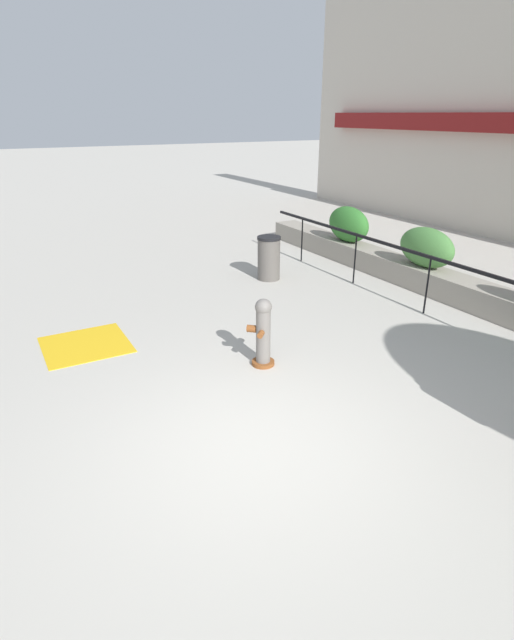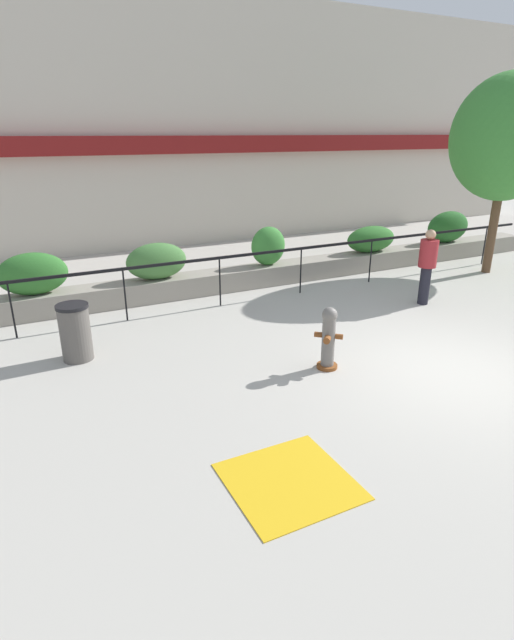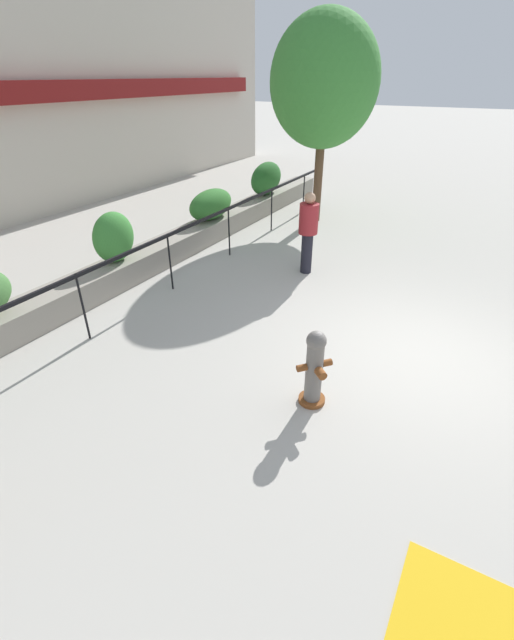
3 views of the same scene
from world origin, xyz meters
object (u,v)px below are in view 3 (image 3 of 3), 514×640
hedge_bush_4 (266,178)px  pedestrian (308,228)px  hedge_bush_2 (114,237)px  hedge_bush_3 (211,204)px  street_tree (325,82)px  fire_hydrant (314,368)px

hedge_bush_4 → pedestrian: 4.99m
hedge_bush_2 → hedge_bush_3: bearing=0.0°
street_tree → pedestrian: street_tree is taller
hedge_bush_3 → pedestrian: bearing=-106.4°
fire_hydrant → pedestrian: pedestrian is taller
hedge_bush_3 → pedestrian: 3.23m
hedge_bush_3 → pedestrian: size_ratio=0.92×
hedge_bush_3 → hedge_bush_4: hedge_bush_4 is taller
fire_hydrant → street_tree: bearing=22.3°
pedestrian → street_tree: bearing=19.5°
hedge_bush_4 → street_tree: size_ratio=0.31×
hedge_bush_2 → fire_hydrant: 5.15m
street_tree → hedge_bush_4: bearing=82.0°
hedge_bush_3 → fire_hydrant: hedge_bush_3 is taller
street_tree → fire_hydrant: bearing=-157.7°
street_tree → pedestrian: bearing=-160.5°
hedge_bush_4 → street_tree: (-0.25, -1.80, 2.61)m
hedge_bush_4 → street_tree: 3.18m
hedge_bush_2 → hedge_bush_4: bearing=0.0°
fire_hydrant → pedestrian: 4.33m
street_tree → hedge_bush_2: bearing=163.5°
fire_hydrant → pedestrian: (3.91, 1.81, 0.44)m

